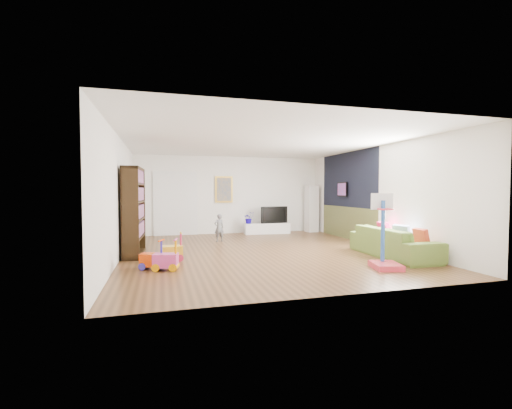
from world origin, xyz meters
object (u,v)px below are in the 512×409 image
object	(u,v)px
media_console	(267,228)
sofa	(393,242)
basketball_hoop	(386,231)
bookshelf	(134,212)

from	to	relation	value
media_console	sofa	size ratio (longest dim) A/B	0.69
sofa	basketball_hoop	xyz separation A→B (m)	(-0.91, -0.99, 0.40)
bookshelf	basketball_hoop	xyz separation A→B (m)	(4.80, -2.76, -0.29)
sofa	media_console	bearing A→B (deg)	19.13
bookshelf	sofa	size ratio (longest dim) A/B	0.89
bookshelf	sofa	world-z (taller)	bookshelf
bookshelf	sofa	bearing A→B (deg)	-14.18
bookshelf	basketball_hoop	world-z (taller)	bookshelf
media_console	sofa	world-z (taller)	sofa
bookshelf	basketball_hoop	bearing A→B (deg)	-26.84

